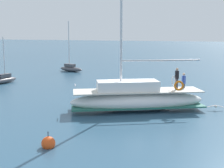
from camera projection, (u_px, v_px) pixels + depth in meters
ground_plane at (130, 108)px, 23.61m from camera, size 400.00×400.00×0.00m
main_sailboat at (136, 98)px, 22.70m from camera, size 7.06×9.44×12.88m
moored_sloop_near at (3, 79)px, 35.17m from camera, size 3.94×1.04×5.11m
moored_cutter_right at (71, 68)px, 46.09m from camera, size 2.00×4.43×7.21m
seagull at (216, 106)px, 22.80m from camera, size 0.55×1.11×0.17m
mooring_buoy at (48, 143)px, 15.42m from camera, size 0.68×0.68×0.94m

